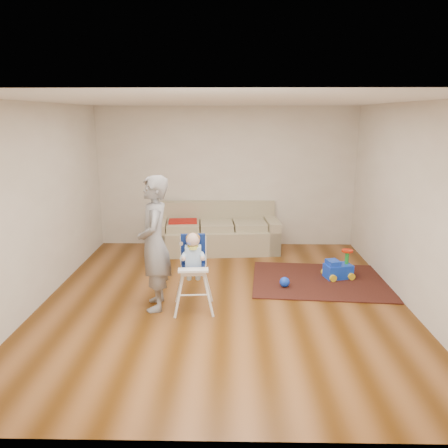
{
  "coord_description": "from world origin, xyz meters",
  "views": [
    {
      "loc": [
        0.11,
        -5.7,
        2.53
      ],
      "look_at": [
        0.0,
        0.4,
        1.0
      ],
      "focal_mm": 35.0,
      "sensor_mm": 36.0,
      "label": 1
    }
  ],
  "objects_px": {
    "sofa": "(216,228)",
    "ride_on_toy": "(339,264)",
    "adult": "(154,244)",
    "toy_ball": "(285,282)",
    "side_table": "(166,236)",
    "high_chair": "(193,273)"
  },
  "relations": [
    {
      "from": "side_table",
      "to": "toy_ball",
      "type": "bearing_deg",
      "value": -44.95
    },
    {
      "from": "ride_on_toy",
      "to": "toy_ball",
      "type": "distance_m",
      "value": 0.99
    },
    {
      "from": "sofa",
      "to": "high_chair",
      "type": "height_order",
      "value": "high_chair"
    },
    {
      "from": "sofa",
      "to": "adult",
      "type": "distance_m",
      "value": 2.69
    },
    {
      "from": "ride_on_toy",
      "to": "adult",
      "type": "bearing_deg",
      "value": -172.5
    },
    {
      "from": "toy_ball",
      "to": "side_table",
      "type": "bearing_deg",
      "value": 135.05
    },
    {
      "from": "ride_on_toy",
      "to": "adult",
      "type": "relative_size",
      "value": 0.25
    },
    {
      "from": "adult",
      "to": "high_chair",
      "type": "bearing_deg",
      "value": 74.76
    },
    {
      "from": "toy_ball",
      "to": "adult",
      "type": "distance_m",
      "value": 2.1
    },
    {
      "from": "sofa",
      "to": "ride_on_toy",
      "type": "xyz_separation_m",
      "value": [
        1.98,
        -1.44,
        -0.2
      ]
    },
    {
      "from": "toy_ball",
      "to": "high_chair",
      "type": "bearing_deg",
      "value": -149.46
    },
    {
      "from": "sofa",
      "to": "side_table",
      "type": "bearing_deg",
      "value": 161.56
    },
    {
      "from": "ride_on_toy",
      "to": "high_chair",
      "type": "xyz_separation_m",
      "value": [
        -2.19,
        -1.17,
        0.27
      ]
    },
    {
      "from": "ride_on_toy",
      "to": "adult",
      "type": "distance_m",
      "value": 2.99
    },
    {
      "from": "sofa",
      "to": "toy_ball",
      "type": "relative_size",
      "value": 15.69
    },
    {
      "from": "side_table",
      "to": "toy_ball",
      "type": "xyz_separation_m",
      "value": [
        2.09,
        -2.09,
        -0.13
      ]
    },
    {
      "from": "sofa",
      "to": "side_table",
      "type": "height_order",
      "value": "sofa"
    },
    {
      "from": "high_chair",
      "to": "ride_on_toy",
      "type": "bearing_deg",
      "value": 23.56
    },
    {
      "from": "ride_on_toy",
      "to": "high_chair",
      "type": "relative_size",
      "value": 0.43
    },
    {
      "from": "side_table",
      "to": "toy_ball",
      "type": "height_order",
      "value": "side_table"
    },
    {
      "from": "sofa",
      "to": "adult",
      "type": "height_order",
      "value": "adult"
    },
    {
      "from": "ride_on_toy",
      "to": "sofa",
      "type": "bearing_deg",
      "value": 129.12
    }
  ]
}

